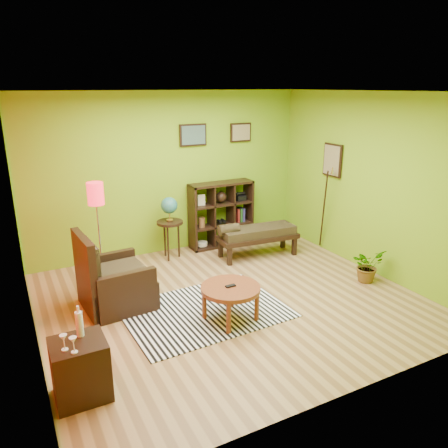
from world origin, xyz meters
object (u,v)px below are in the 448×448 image
cube_shelf (222,214)px  bench (256,234)px  potted_plant (367,269)px  globe_table (169,212)px  side_cabinet (80,369)px  coffee_table (230,291)px  floor_lamp (96,203)px  armchair (112,284)px

cube_shelf → bench: bearing=-71.5°
bench → potted_plant: bearing=-59.5°
globe_table → cube_shelf: cube_shelf is taller
side_cabinet → cube_shelf: size_ratio=0.76×
coffee_table → floor_lamp: 2.31m
coffee_table → side_cabinet: bearing=-162.4°
side_cabinet → globe_table: 3.62m
side_cabinet → bench: 4.11m
coffee_table → globe_table: globe_table is taller
globe_table → potted_plant: (2.32, -2.27, -0.62)m
coffee_table → floor_lamp: floor_lamp is taller
bench → side_cabinet: bearing=-145.3°
side_cabinet → potted_plant: bearing=8.9°
coffee_table → side_cabinet: side_cabinet is taller
globe_table → potted_plant: 3.31m
side_cabinet → cube_shelf: 4.42m
coffee_table → bench: 2.23m
bench → potted_plant: (0.98, -1.66, -0.21)m
coffee_table → armchair: (-1.24, 1.05, -0.08)m
globe_table → cube_shelf: bearing=9.0°
side_cabinet → armchair: bearing=66.9°
floor_lamp → cube_shelf: 2.59m
floor_lamp → bench: (2.64, -0.03, -0.86)m
floor_lamp → potted_plant: floor_lamp is taller
side_cabinet → coffee_table: bearing=17.6°
side_cabinet → globe_table: globe_table is taller
cube_shelf → floor_lamp: bearing=-162.4°
side_cabinet → floor_lamp: 2.66m
floor_lamp → cube_shelf: bearing=17.6°
armchair → potted_plant: size_ratio=2.06×
armchair → bench: size_ratio=0.73×
bench → globe_table: bearing=155.6°
globe_table → coffee_table: bearing=-91.9°
coffee_table → globe_table: (0.08, 2.33, 0.42)m
side_cabinet → bench: (3.38, 2.34, 0.11)m
armchair → floor_lamp: floor_lamp is taller
armchair → cube_shelf: (2.40, 1.45, 0.28)m
globe_table → bench: bearing=-24.4°
floor_lamp → globe_table: 1.49m
coffee_table → potted_plant: coffee_table is taller
armchair → globe_table: bearing=44.2°
potted_plant → armchair: bearing=164.8°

